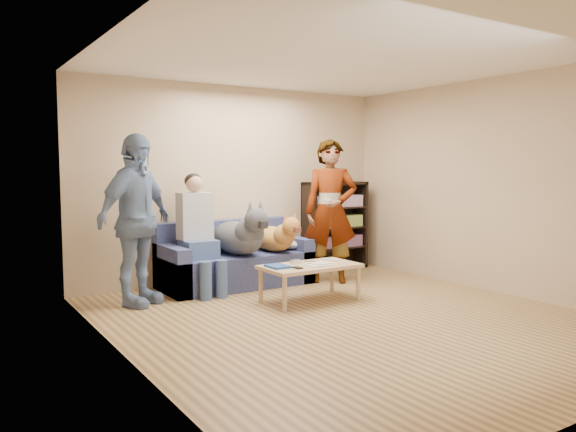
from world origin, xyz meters
TOP-DOWN VIEW (x-y plane):
  - ground at (0.00, 0.00)m, footprint 5.00×5.00m
  - ceiling at (0.00, 0.00)m, footprint 5.00×5.00m
  - wall_back at (0.00, 2.50)m, footprint 4.50×0.00m
  - wall_left at (-2.25, 0.00)m, footprint 0.00×5.00m
  - wall_right at (2.25, 0.00)m, footprint 0.00×5.00m
  - blanket at (0.58, 1.94)m, footprint 0.38×0.32m
  - person_standing_right at (0.92, 1.59)m, footprint 0.82×0.76m
  - person_standing_left at (-1.63, 1.74)m, footprint 1.18×0.99m
  - held_controller at (0.72, 1.39)m, footprint 0.07×0.13m
  - notebook_blue at (-0.33, 0.90)m, footprint 0.20×0.26m
  - papers at (0.12, 0.75)m, footprint 0.26×0.20m
  - magazine at (0.15, 0.77)m, footprint 0.22×0.17m
  - camera_silver at (-0.05, 0.97)m, footprint 0.11×0.06m
  - controller_a at (0.35, 0.95)m, footprint 0.04×0.13m
  - controller_b at (0.43, 0.87)m, footprint 0.09×0.06m
  - headphone_cup_a at (0.27, 0.83)m, footprint 0.07×0.07m
  - headphone_cup_b at (0.27, 0.91)m, footprint 0.07×0.07m
  - pen_orange at (0.05, 0.69)m, footprint 0.13×0.06m
  - pen_black at (0.19, 1.03)m, footprint 0.13×0.08m
  - wallet at (-0.18, 0.73)m, footprint 0.07×0.12m
  - sofa at (-0.25, 2.10)m, footprint 1.90×0.85m
  - person_seated at (-0.80, 1.97)m, footprint 0.40×0.73m
  - dog_gray at (-0.26, 1.88)m, footprint 0.48×1.28m
  - dog_tan at (0.25, 1.87)m, footprint 0.37×1.15m
  - coffee_table at (0.07, 0.85)m, footprint 1.10×0.60m
  - bookshelf at (1.55, 2.33)m, footprint 1.00×0.34m

SIDE VIEW (x-z plane):
  - ground at x=0.00m, z-range 0.00..0.00m
  - sofa at x=-0.25m, z-range -0.13..0.69m
  - coffee_table at x=0.07m, z-range 0.16..0.58m
  - pen_orange at x=0.05m, z-range 0.42..0.43m
  - pen_black at x=0.19m, z-range 0.42..0.43m
  - papers at x=0.12m, z-range 0.42..0.43m
  - wallet at x=-0.18m, z-range 0.42..0.43m
  - headphone_cup_a at x=0.27m, z-range 0.42..0.44m
  - headphone_cup_b at x=0.27m, z-range 0.42..0.44m
  - notebook_blue at x=-0.33m, z-range 0.42..0.45m
  - controller_a at x=0.35m, z-range 0.42..0.45m
  - controller_b at x=0.43m, z-range 0.42..0.45m
  - magazine at x=0.15m, z-range 0.43..0.45m
  - camera_silver at x=-0.05m, z-range 0.42..0.47m
  - blanket at x=0.58m, z-range 0.43..0.56m
  - dog_tan at x=0.25m, z-range 0.35..0.89m
  - dog_gray at x=-0.26m, z-range 0.33..1.02m
  - bookshelf at x=1.55m, z-range 0.03..1.33m
  - person_seated at x=-0.80m, z-range 0.04..1.51m
  - person_standing_right at x=0.92m, z-range 0.00..1.88m
  - person_standing_left at x=-1.63m, z-range 0.00..1.89m
  - held_controller at x=0.72m, z-range 1.10..1.13m
  - wall_back at x=0.00m, z-range -0.95..3.55m
  - wall_left at x=-2.25m, z-range -1.20..3.80m
  - wall_right at x=2.25m, z-range -1.20..3.80m
  - ceiling at x=0.00m, z-range 2.60..2.60m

